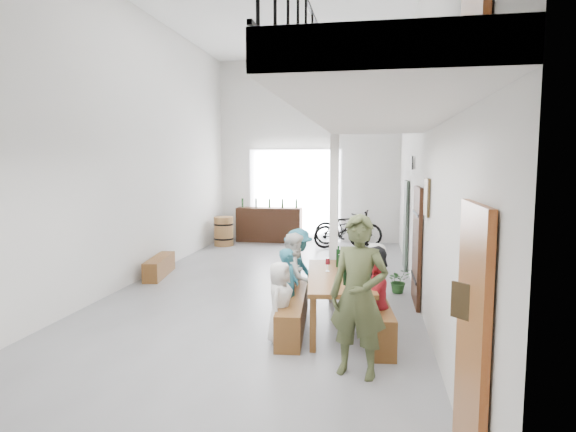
% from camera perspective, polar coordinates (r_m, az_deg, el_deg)
% --- Properties ---
extents(floor, '(12.00, 12.00, 0.00)m').
position_cam_1_polar(floor, '(9.14, -2.67, -8.90)').
color(floor, slate).
rests_on(floor, ground).
extents(room_walls, '(12.00, 12.00, 12.00)m').
position_cam_1_polar(room_walls, '(8.89, -2.79, 13.79)').
color(room_walls, silver).
rests_on(room_walls, ground).
extents(gateway_portal, '(2.80, 0.08, 2.80)m').
position_cam_1_polar(gateway_portal, '(14.76, 0.83, 2.44)').
color(gateway_portal, white).
rests_on(gateway_portal, ground).
extents(right_wall_decor, '(0.07, 8.28, 5.07)m').
position_cam_1_polar(right_wall_decor, '(6.81, 16.35, 0.54)').
color(right_wall_decor, brown).
rests_on(right_wall_decor, ground).
extents(balcony, '(1.52, 5.62, 4.00)m').
position_cam_1_polar(balcony, '(5.50, 10.57, 12.12)').
color(balcony, white).
rests_on(balcony, ground).
extents(tasting_table, '(1.13, 2.23, 0.79)m').
position_cam_1_polar(tasting_table, '(7.04, 6.02, -7.61)').
color(tasting_table, brown).
rests_on(tasting_table, ground).
extents(bench_inner, '(0.52, 2.13, 0.49)m').
position_cam_1_polar(bench_inner, '(7.17, 0.62, -11.16)').
color(bench_inner, brown).
rests_on(bench_inner, ground).
extents(bench_wall, '(0.52, 2.26, 0.52)m').
position_cam_1_polar(bench_wall, '(7.09, 10.26, -11.35)').
color(bench_wall, brown).
rests_on(bench_wall, ground).
extents(tableware, '(0.55, 1.48, 0.35)m').
position_cam_1_polar(tableware, '(7.05, 6.73, -5.69)').
color(tableware, black).
rests_on(tableware, tasting_table).
extents(side_bench, '(0.54, 1.47, 0.40)m').
position_cam_1_polar(side_bench, '(10.65, -14.99, -5.80)').
color(side_bench, brown).
rests_on(side_bench, ground).
extents(oak_barrel, '(0.57, 0.57, 0.84)m').
position_cam_1_polar(oak_barrel, '(14.09, -7.63, -1.81)').
color(oak_barrel, olive).
rests_on(oak_barrel, ground).
extents(serving_counter, '(1.97, 0.55, 1.04)m').
position_cam_1_polar(serving_counter, '(14.70, -2.23, -1.03)').
color(serving_counter, '#35190E').
rests_on(serving_counter, ground).
extents(counter_bottles, '(1.73, 0.13, 0.28)m').
position_cam_1_polar(counter_bottles, '(14.64, -2.24, 1.53)').
color(counter_bottles, black).
rests_on(counter_bottles, serving_counter).
extents(guest_left_a, '(0.42, 0.58, 1.09)m').
position_cam_1_polar(guest_left_a, '(6.53, -0.97, -10.14)').
color(guest_left_a, silver).
rests_on(guest_left_a, ground).
extents(guest_left_b, '(0.29, 0.43, 1.17)m').
position_cam_1_polar(guest_left_b, '(7.03, 0.09, -8.59)').
color(guest_left_b, '#25687D').
rests_on(guest_left_b, ground).
extents(guest_left_c, '(0.55, 0.68, 1.34)m').
position_cam_1_polar(guest_left_c, '(7.42, 0.84, -7.14)').
color(guest_left_c, silver).
rests_on(guest_left_c, ground).
extents(guest_left_d, '(0.69, 0.95, 1.33)m').
position_cam_1_polar(guest_left_d, '(7.95, 1.21, -6.27)').
color(guest_left_d, '#25687D').
rests_on(guest_left_d, ground).
extents(guest_right_a, '(0.43, 0.72, 1.14)m').
position_cam_1_polar(guest_right_a, '(6.50, 10.62, -10.09)').
color(guest_right_a, '#B41E27').
rests_on(guest_right_a, ground).
extents(guest_right_b, '(0.55, 1.19, 1.23)m').
position_cam_1_polar(guest_right_b, '(7.06, 10.24, -8.40)').
color(guest_right_b, black).
rests_on(guest_right_b, ground).
extents(guest_right_c, '(0.49, 0.63, 1.15)m').
position_cam_1_polar(guest_right_c, '(7.76, 10.41, -7.36)').
color(guest_right_c, silver).
rests_on(guest_right_c, ground).
extents(host_standing, '(0.76, 0.60, 1.83)m').
position_cam_1_polar(host_standing, '(5.49, 8.37, -9.38)').
color(host_standing, '#424A29').
rests_on(host_standing, ground).
extents(potted_plant, '(0.52, 0.49, 0.46)m').
position_cam_1_polar(potted_plant, '(9.21, 12.98, -7.47)').
color(potted_plant, '#1B451E').
rests_on(potted_plant, ground).
extents(bicycle_near, '(2.03, 0.89, 1.04)m').
position_cam_1_polar(bicycle_near, '(14.10, 7.13, -1.40)').
color(bicycle_near, black).
rests_on(bicycle_near, ground).
extents(bicycle_far, '(1.75, 1.07, 1.02)m').
position_cam_1_polar(bicycle_far, '(13.66, 6.49, -1.68)').
color(bicycle_far, black).
rests_on(bicycle_far, ground).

